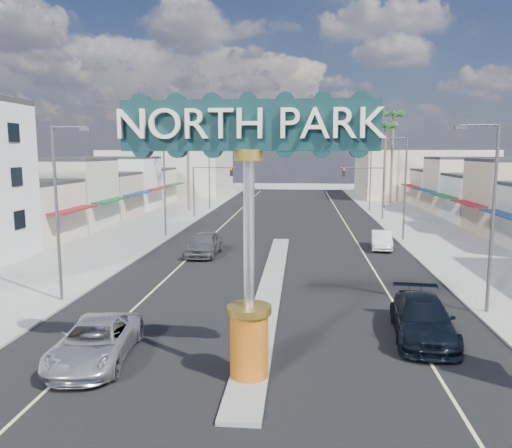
% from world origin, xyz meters
% --- Properties ---
extents(ground, '(160.00, 160.00, 0.00)m').
position_xyz_m(ground, '(0.00, 30.00, 0.00)').
color(ground, gray).
rests_on(ground, ground).
extents(road, '(20.00, 120.00, 0.01)m').
position_xyz_m(road, '(0.00, 30.00, 0.01)').
color(road, black).
rests_on(road, ground).
extents(median_island, '(1.30, 30.00, 0.16)m').
position_xyz_m(median_island, '(0.00, 14.00, 0.08)').
color(median_island, gray).
rests_on(median_island, ground).
extents(sidewalk_left, '(8.00, 120.00, 0.12)m').
position_xyz_m(sidewalk_left, '(-14.00, 30.00, 0.06)').
color(sidewalk_left, gray).
rests_on(sidewalk_left, ground).
extents(sidewalk_right, '(8.00, 120.00, 0.12)m').
position_xyz_m(sidewalk_right, '(14.00, 30.00, 0.06)').
color(sidewalk_right, gray).
rests_on(sidewalk_right, ground).
extents(storefront_row_left, '(12.00, 42.00, 6.00)m').
position_xyz_m(storefront_row_left, '(-24.00, 43.00, 3.00)').
color(storefront_row_left, beige).
rests_on(storefront_row_left, ground).
extents(storefront_row_right, '(12.00, 42.00, 6.00)m').
position_xyz_m(storefront_row_right, '(24.00, 43.00, 3.00)').
color(storefront_row_right, '#B7B29E').
rests_on(storefront_row_right, ground).
extents(backdrop_far_left, '(20.00, 20.00, 8.00)m').
position_xyz_m(backdrop_far_left, '(-22.00, 75.00, 4.00)').
color(backdrop_far_left, '#B7B29E').
rests_on(backdrop_far_left, ground).
extents(backdrop_far_right, '(20.00, 20.00, 8.00)m').
position_xyz_m(backdrop_far_right, '(22.00, 75.00, 4.00)').
color(backdrop_far_right, beige).
rests_on(backdrop_far_right, ground).
extents(gateway_sign, '(8.20, 1.50, 9.15)m').
position_xyz_m(gateway_sign, '(0.00, 1.98, 5.93)').
color(gateway_sign, '#C8500F').
rests_on(gateway_sign, median_island).
extents(traffic_signal_left, '(5.09, 0.45, 6.00)m').
position_xyz_m(traffic_signal_left, '(-9.18, 43.99, 4.27)').
color(traffic_signal_left, '#47474C').
rests_on(traffic_signal_left, ground).
extents(traffic_signal_right, '(5.09, 0.45, 6.00)m').
position_xyz_m(traffic_signal_right, '(9.18, 43.99, 4.27)').
color(traffic_signal_right, '#47474C').
rests_on(traffic_signal_right, ground).
extents(streetlight_l_near, '(2.03, 0.22, 9.00)m').
position_xyz_m(streetlight_l_near, '(-10.43, 10.00, 5.07)').
color(streetlight_l_near, '#47474C').
rests_on(streetlight_l_near, ground).
extents(streetlight_l_mid, '(2.03, 0.22, 9.00)m').
position_xyz_m(streetlight_l_mid, '(-10.43, 30.00, 5.07)').
color(streetlight_l_mid, '#47474C').
rests_on(streetlight_l_mid, ground).
extents(streetlight_l_far, '(2.03, 0.22, 9.00)m').
position_xyz_m(streetlight_l_far, '(-10.43, 52.00, 5.07)').
color(streetlight_l_far, '#47474C').
rests_on(streetlight_l_far, ground).
extents(streetlight_r_near, '(2.03, 0.22, 9.00)m').
position_xyz_m(streetlight_r_near, '(10.43, 10.00, 5.07)').
color(streetlight_r_near, '#47474C').
rests_on(streetlight_r_near, ground).
extents(streetlight_r_mid, '(2.03, 0.22, 9.00)m').
position_xyz_m(streetlight_r_mid, '(10.43, 30.00, 5.07)').
color(streetlight_r_mid, '#47474C').
rests_on(streetlight_r_mid, ground).
extents(streetlight_r_far, '(2.03, 0.22, 9.00)m').
position_xyz_m(streetlight_r_far, '(10.43, 52.00, 5.07)').
color(streetlight_r_far, '#47474C').
rests_on(streetlight_r_far, ground).
extents(palm_left_far, '(2.60, 2.60, 13.10)m').
position_xyz_m(palm_left_far, '(-13.00, 50.00, 11.50)').
color(palm_left_far, brown).
rests_on(palm_left_far, ground).
extents(palm_right_mid, '(2.60, 2.60, 12.10)m').
position_xyz_m(palm_right_mid, '(13.00, 56.00, 10.60)').
color(palm_right_mid, brown).
rests_on(palm_right_mid, ground).
extents(palm_right_far, '(2.60, 2.60, 14.10)m').
position_xyz_m(palm_right_far, '(15.00, 62.00, 12.39)').
color(palm_right_far, brown).
rests_on(palm_right_far, ground).
extents(suv_left, '(3.00, 5.66, 1.52)m').
position_xyz_m(suv_left, '(-5.83, 3.02, 0.76)').
color(suv_left, silver).
rests_on(suv_left, ground).
extents(suv_right, '(2.89, 5.99, 1.68)m').
position_xyz_m(suv_right, '(6.76, 6.48, 0.84)').
color(suv_right, black).
rests_on(suv_right, ground).
extents(car_parked_left, '(2.22, 5.25, 1.77)m').
position_xyz_m(car_parked_left, '(-5.50, 22.26, 0.89)').
color(car_parked_left, '#5D5E62').
rests_on(car_parked_left, ground).
extents(car_parked_right, '(1.98, 4.52, 1.44)m').
position_xyz_m(car_parked_right, '(8.12, 26.07, 0.72)').
color(car_parked_right, silver).
rests_on(car_parked_right, ground).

